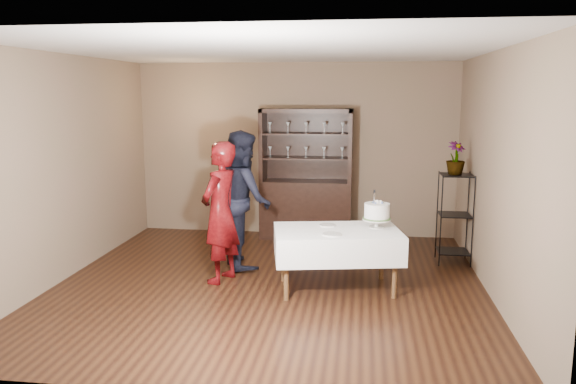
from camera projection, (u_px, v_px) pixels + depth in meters
The scene contains 14 objects.
floor at pixel (270, 284), 6.64m from camera, with size 5.00×5.00×0.00m, color black.
ceiling at pixel (268, 50), 6.17m from camera, with size 5.00×5.00×0.00m, color silver.
back_wall at pixel (295, 150), 8.84m from camera, with size 5.00×0.02×2.70m, color brown.
wall_left at pixel (64, 168), 6.73m from camera, with size 0.02×5.00×2.70m, color brown.
wall_right at pixel (496, 176), 6.08m from camera, with size 0.02×5.00×2.70m, color brown.
china_hutch at pixel (306, 196), 8.69m from camera, with size 1.40×0.48×2.00m.
plant_etagere at pixel (455, 215), 7.40m from camera, with size 0.42×0.42×1.20m.
cake_table at pixel (337, 244), 6.39m from camera, with size 1.55×1.12×0.70m.
woman at pixel (220, 212), 6.63m from camera, with size 0.61×0.40×1.68m, color #340407.
man at pixel (243, 199), 7.25m from camera, with size 0.86×0.67×1.77m, color black.
cake at pixel (377, 212), 6.43m from camera, with size 0.36×0.36×0.45m.
plate_near at pixel (332, 234), 6.13m from camera, with size 0.21×0.21×0.01m, color silver.
plate_far at pixel (327, 225), 6.55m from camera, with size 0.19×0.19×0.01m, color silver.
potted_plant at pixel (456, 158), 7.27m from camera, with size 0.24×0.24×0.43m, color #446932.
Camera 1 is at (1.06, -6.26, 2.24)m, focal length 35.00 mm.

